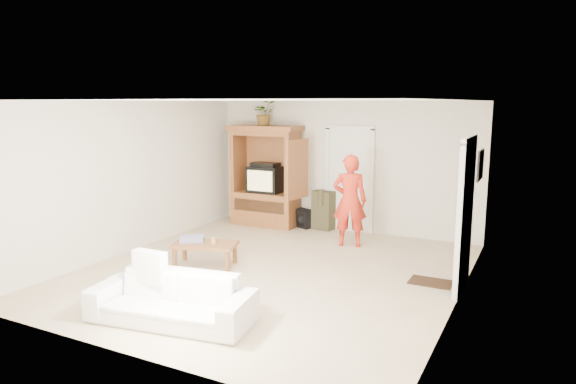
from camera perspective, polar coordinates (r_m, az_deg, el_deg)
name	(u,v)px	position (r m, az deg, el deg)	size (l,w,h in m)	color
floor	(271,271)	(8.01, -1.85, -8.80)	(6.00, 6.00, 0.00)	tan
ceiling	(270,100)	(7.59, -1.96, 10.13)	(6.00, 6.00, 0.00)	white
wall_back	(343,166)	(10.40, 6.12, 2.84)	(5.50, 5.50, 0.00)	silver
wall_front	(124,233)	(5.33, -17.74, -4.38)	(5.50, 5.50, 0.00)	silver
wall_left	(133,177)	(9.33, -16.87, 1.66)	(6.00, 6.00, 0.00)	silver
wall_right	(462,205)	(6.82, 18.76, -1.35)	(6.00, 6.00, 0.00)	silver
armoire	(267,182)	(10.81, -2.39, 1.07)	(1.82, 1.14, 2.10)	#9B5B2F
door_back	(349,181)	(10.35, 6.81, 1.23)	(0.85, 0.05, 2.04)	white
doorway_right	(466,217)	(7.47, 19.14, -2.63)	(0.05, 0.90, 2.04)	black
framed_picture	(481,165)	(8.65, 20.61, 2.83)	(0.03, 0.60, 0.48)	black
doormat	(431,282)	(7.80, 15.58, -9.62)	(0.60, 0.40, 0.02)	#382316
plant	(264,113)	(10.67, -2.64, 8.76)	(0.46, 0.40, 0.52)	#4C7238
man	(350,201)	(9.27, 6.88, -0.96)	(0.61, 0.40, 1.67)	red
sofa	(171,299)	(6.34, -12.84, -11.49)	(1.95, 0.76, 0.57)	white
coffee_table	(205,246)	(8.31, -9.21, -5.93)	(1.10, 0.80, 0.37)	brown
towel	(192,239)	(8.43, -10.61, -5.12)	(0.38, 0.28, 0.08)	#C8429B
candle	(214,240)	(8.24, -8.28, -5.34)	(0.08, 0.08, 0.10)	tan
backpack_black	(304,219)	(10.63, 1.75, -3.00)	(0.32, 0.19, 0.39)	black
backpack_olive	(324,210)	(10.53, 4.00, -2.02)	(0.42, 0.31, 0.79)	#47442B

